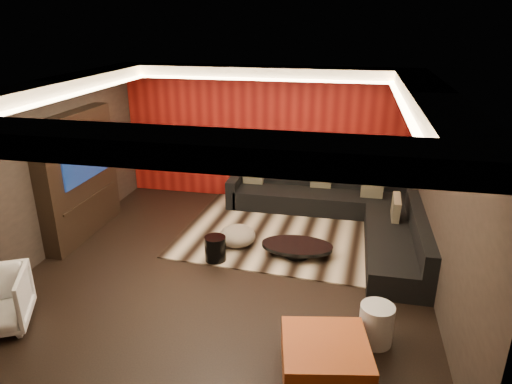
% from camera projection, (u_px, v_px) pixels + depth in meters
% --- Properties ---
extents(floor, '(6.00, 6.00, 0.02)m').
position_uv_depth(floor, '(230.00, 266.00, 7.22)').
color(floor, black).
rests_on(floor, ground).
extents(ceiling, '(6.00, 6.00, 0.02)m').
position_uv_depth(ceiling, '(225.00, 85.00, 6.21)').
color(ceiling, silver).
rests_on(ceiling, ground).
extents(wall_back, '(6.00, 0.02, 2.80)m').
position_uv_depth(wall_back, '(266.00, 134.00, 9.46)').
color(wall_back, black).
rests_on(wall_back, ground).
extents(wall_left, '(0.02, 6.00, 2.80)m').
position_uv_depth(wall_left, '(46.00, 169.00, 7.29)').
color(wall_left, black).
rests_on(wall_left, ground).
extents(wall_right, '(0.02, 6.00, 2.80)m').
position_uv_depth(wall_right, '(444.00, 198.00, 6.13)').
color(wall_right, black).
rests_on(wall_right, ground).
extents(red_feature_wall, '(5.98, 0.05, 2.78)m').
position_uv_depth(red_feature_wall, '(265.00, 135.00, 9.43)').
color(red_feature_wall, '#6B0C0A').
rests_on(red_feature_wall, ground).
extents(soffit_back, '(6.00, 0.60, 0.22)m').
position_uv_depth(soffit_back, '(263.00, 72.00, 8.72)').
color(soffit_back, silver).
rests_on(soffit_back, ground).
extents(soffit_front, '(6.00, 0.60, 0.22)m').
position_uv_depth(soffit_front, '(139.00, 145.00, 3.78)').
color(soffit_front, silver).
rests_on(soffit_front, ground).
extents(soffit_left, '(0.60, 4.80, 0.22)m').
position_uv_depth(soffit_left, '(50.00, 88.00, 6.77)').
color(soffit_left, silver).
rests_on(soffit_left, ground).
extents(soffit_right, '(0.60, 4.80, 0.22)m').
position_uv_depth(soffit_right, '(433.00, 101.00, 5.73)').
color(soffit_right, silver).
rests_on(soffit_right, ground).
extents(cove_back, '(4.80, 0.08, 0.04)m').
position_uv_depth(cove_back, '(260.00, 79.00, 8.44)').
color(cove_back, '#FFD899').
rests_on(cove_back, ground).
extents(cove_front, '(4.80, 0.08, 0.04)m').
position_uv_depth(cove_front, '(156.00, 145.00, 4.13)').
color(cove_front, '#FFD899').
rests_on(cove_front, ground).
extents(cove_left, '(0.08, 4.80, 0.04)m').
position_uv_depth(cove_left, '(72.00, 95.00, 6.74)').
color(cove_left, '#FFD899').
rests_on(cove_left, ground).
extents(cove_right, '(0.08, 4.80, 0.04)m').
position_uv_depth(cove_right, '(404.00, 107.00, 5.83)').
color(cove_right, '#FFD899').
rests_on(cove_right, ground).
extents(tv_surround, '(0.30, 2.00, 2.20)m').
position_uv_depth(tv_surround, '(79.00, 176.00, 7.92)').
color(tv_surround, black).
rests_on(tv_surround, ground).
extents(tv_screen, '(0.04, 1.30, 0.80)m').
position_uv_depth(tv_screen, '(84.00, 157.00, 7.76)').
color(tv_screen, black).
rests_on(tv_screen, ground).
extents(tv_shelf, '(0.04, 1.60, 0.04)m').
position_uv_depth(tv_shelf, '(90.00, 198.00, 8.03)').
color(tv_shelf, black).
rests_on(tv_shelf, ground).
extents(rug, '(4.18, 3.25, 0.02)m').
position_uv_depth(rug, '(295.00, 233.00, 8.29)').
color(rug, tan).
rests_on(rug, floor).
extents(coffee_table, '(1.19, 1.19, 0.20)m').
position_uv_depth(coffee_table, '(297.00, 250.00, 7.46)').
color(coffee_table, black).
rests_on(coffee_table, rug).
extents(drum_stool, '(0.44, 0.44, 0.40)m').
position_uv_depth(drum_stool, '(215.00, 248.00, 7.29)').
color(drum_stool, black).
rests_on(drum_stool, rug).
extents(striped_pouf, '(0.79, 0.79, 0.34)m').
position_uv_depth(striped_pouf, '(237.00, 236.00, 7.78)').
color(striped_pouf, beige).
rests_on(striped_pouf, rug).
extents(white_side_table, '(0.45, 0.45, 0.51)m').
position_uv_depth(white_side_table, '(376.00, 324.00, 5.44)').
color(white_side_table, silver).
rests_on(white_side_table, floor).
extents(orange_ottoman, '(1.08, 1.08, 0.41)m').
position_uv_depth(orange_ottoman, '(325.00, 358.00, 4.96)').
color(orange_ottoman, maroon).
rests_on(orange_ottoman, floor).
extents(sectional_sofa, '(3.65, 3.50, 0.75)m').
position_uv_depth(sectional_sofa, '(345.00, 213.00, 8.49)').
color(sectional_sofa, black).
rests_on(sectional_sofa, floor).
extents(throw_pillows, '(3.06, 1.66, 0.50)m').
position_uv_depth(throw_pillows, '(332.00, 186.00, 8.84)').
color(throw_pillows, beige).
rests_on(throw_pillows, sectional_sofa).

